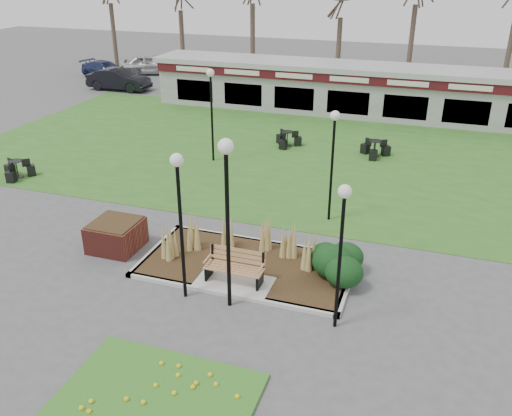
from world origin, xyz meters
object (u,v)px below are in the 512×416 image
(lamp_post_near_right, at_px, (342,227))
(car_blue, at_px, (106,69))
(lamp_post_far_left, at_px, (211,95))
(car_silver, at_px, (151,64))
(lamp_post_mid_left, at_px, (179,196))
(lamp_post_mid_right, at_px, (333,142))
(food_pavilion, at_px, (353,89))
(bistro_set_d, at_px, (375,151))
(car_black, at_px, (119,79))
(bistro_set_a, at_px, (17,172))
(brick_planter, at_px, (116,235))
(bistro_set_b, at_px, (287,141))
(park_bench, at_px, (235,266))
(lamp_post_near_left, at_px, (227,188))

(lamp_post_near_right, distance_m, car_blue, 34.21)
(lamp_post_far_left, xyz_separation_m, car_silver, (-12.53, 17.08, -2.29))
(lamp_post_mid_left, distance_m, lamp_post_mid_right, 6.68)
(food_pavilion, xyz_separation_m, car_silver, (-17.18, 6.76, -0.69))
(lamp_post_mid_left, height_order, lamp_post_far_left, lamp_post_far_left)
(lamp_post_far_left, relative_size, car_silver, 0.91)
(car_silver, bearing_deg, bistro_set_d, -148.42)
(lamp_post_far_left, bearing_deg, lamp_post_mid_left, -71.24)
(food_pavilion, relative_size, lamp_post_mid_right, 6.13)
(car_silver, height_order, car_black, car_silver)
(bistro_set_d, bearing_deg, car_silver, 144.19)
(lamp_post_far_left, height_order, bistro_set_d, lamp_post_far_left)
(bistro_set_a, xyz_separation_m, bistro_set_d, (14.13, 7.62, 0.01))
(lamp_post_far_left, height_order, car_blue, lamp_post_far_left)
(car_blue, bearing_deg, lamp_post_mid_right, -117.20)
(lamp_post_near_right, relative_size, car_black, 0.88)
(bistro_set_a, distance_m, car_silver, 22.40)
(brick_planter, height_order, car_black, car_black)
(lamp_post_far_left, relative_size, bistro_set_b, 3.07)
(lamp_post_far_left, bearing_deg, park_bench, -63.69)
(brick_planter, distance_m, bistro_set_d, 13.45)
(bistro_set_d, xyz_separation_m, car_silver, (-19.54, 14.10, 0.51))
(bistro_set_b, bearing_deg, car_black, 150.68)
(bistro_set_b, height_order, car_black, car_black)
(park_bench, distance_m, brick_planter, 4.47)
(bistro_set_d, bearing_deg, bistro_set_a, -151.65)
(park_bench, height_order, car_silver, car_silver)
(lamp_post_mid_left, height_order, car_silver, lamp_post_mid_left)
(food_pavilion, xyz_separation_m, lamp_post_far_left, (-4.65, -10.31, 1.60))
(bistro_set_d, xyz_separation_m, car_black, (-18.97, 8.38, 0.47))
(brick_planter, distance_m, bistro_set_a, 8.38)
(park_bench, distance_m, lamp_post_near_right, 4.01)
(lamp_post_mid_right, xyz_separation_m, bistro_set_d, (0.66, 7.36, -2.65))
(brick_planter, relative_size, lamp_post_mid_right, 0.37)
(car_blue, bearing_deg, bistro_set_d, -103.53)
(lamp_post_far_left, bearing_deg, car_black, 136.49)
(lamp_post_mid_right, bearing_deg, lamp_post_near_left, -103.70)
(lamp_post_mid_right, distance_m, bistro_set_d, 7.85)
(brick_planter, xyz_separation_m, food_pavilion, (4.40, 18.96, 1.00))
(lamp_post_mid_right, xyz_separation_m, car_silver, (-18.88, 21.47, -2.14))
(car_silver, xyz_separation_m, car_black, (0.57, -5.72, -0.05))
(bistro_set_a, bearing_deg, lamp_post_far_left, 33.18)
(park_bench, relative_size, lamp_post_near_right, 0.43)
(lamp_post_near_left, xyz_separation_m, car_silver, (-17.40, 27.52, -2.67))
(lamp_post_mid_left, distance_m, car_blue, 31.54)
(bistro_set_d, relative_size, car_blue, 0.34)
(lamp_post_mid_right, xyz_separation_m, lamp_post_far_left, (-6.35, 4.39, 0.15))
(lamp_post_near_left, bearing_deg, lamp_post_mid_right, 76.30)
(park_bench, xyz_separation_m, bistro_set_a, (-11.76, 4.75, -0.32))
(lamp_post_far_left, height_order, car_black, lamp_post_far_left)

